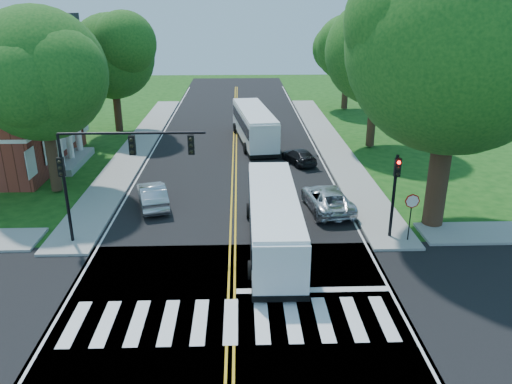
{
  "coord_description": "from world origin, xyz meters",
  "views": [
    {
      "loc": [
        0.43,
        -16.81,
        11.56
      ],
      "look_at": [
        1.24,
        7.24,
        2.4
      ],
      "focal_mm": 35.0,
      "sensor_mm": 36.0,
      "label": 1
    }
  ],
  "objects_px": {
    "signal_nw": "(110,161)",
    "signal_ne": "(395,186)",
    "bus_follow": "(254,125)",
    "dark_sedan": "(299,156)",
    "bus_lead": "(274,219)",
    "suv": "(327,199)",
    "hatchback": "(152,195)"
  },
  "relations": [
    {
      "from": "hatchback",
      "to": "dark_sedan",
      "type": "bearing_deg",
      "value": -155.06
    },
    {
      "from": "bus_lead",
      "to": "bus_follow",
      "type": "xyz_separation_m",
      "value": [
        -0.38,
        20.13,
        0.07
      ]
    },
    {
      "from": "bus_lead",
      "to": "bus_follow",
      "type": "distance_m",
      "value": 20.14
    },
    {
      "from": "signal_nw",
      "to": "bus_follow",
      "type": "height_order",
      "value": "signal_nw"
    },
    {
      "from": "bus_lead",
      "to": "bus_follow",
      "type": "height_order",
      "value": "bus_follow"
    },
    {
      "from": "signal_ne",
      "to": "suv",
      "type": "relative_size",
      "value": 0.87
    },
    {
      "from": "signal_ne",
      "to": "hatchback",
      "type": "bearing_deg",
      "value": 159.57
    },
    {
      "from": "bus_lead",
      "to": "suv",
      "type": "bearing_deg",
      "value": -127.22
    },
    {
      "from": "signal_nw",
      "to": "bus_follow",
      "type": "distance_m",
      "value": 21.18
    },
    {
      "from": "signal_ne",
      "to": "dark_sedan",
      "type": "height_order",
      "value": "signal_ne"
    },
    {
      "from": "bus_lead",
      "to": "bus_follow",
      "type": "relative_size",
      "value": 0.94
    },
    {
      "from": "bus_follow",
      "to": "dark_sedan",
      "type": "height_order",
      "value": "bus_follow"
    },
    {
      "from": "bus_follow",
      "to": "hatchback",
      "type": "distance_m",
      "value": 16.12
    },
    {
      "from": "bus_follow",
      "to": "suv",
      "type": "xyz_separation_m",
      "value": [
        3.87,
        -15.61,
        -0.84
      ]
    },
    {
      "from": "bus_follow",
      "to": "suv",
      "type": "relative_size",
      "value": 2.29
    },
    {
      "from": "signal_ne",
      "to": "bus_follow",
      "type": "bearing_deg",
      "value": 108.41
    },
    {
      "from": "bus_follow",
      "to": "signal_nw",
      "type": "bearing_deg",
      "value": 61.76
    },
    {
      "from": "signal_ne",
      "to": "signal_nw",
      "type": "bearing_deg",
      "value": -179.95
    },
    {
      "from": "signal_nw",
      "to": "bus_lead",
      "type": "distance_m",
      "value": 8.45
    },
    {
      "from": "bus_lead",
      "to": "dark_sedan",
      "type": "distance_m",
      "value": 14.07
    },
    {
      "from": "bus_follow",
      "to": "hatchback",
      "type": "xyz_separation_m",
      "value": [
        -6.55,
        -14.71,
        -0.82
      ]
    },
    {
      "from": "signal_nw",
      "to": "dark_sedan",
      "type": "distance_m",
      "value": 17.46
    },
    {
      "from": "bus_lead",
      "to": "signal_nw",
      "type": "bearing_deg",
      "value": -3.55
    },
    {
      "from": "bus_follow",
      "to": "dark_sedan",
      "type": "xyz_separation_m",
      "value": [
        3.24,
        -6.38,
        -0.98
      ]
    },
    {
      "from": "signal_ne",
      "to": "bus_follow",
      "type": "xyz_separation_m",
      "value": [
        -6.51,
        19.57,
        -1.41
      ]
    },
    {
      "from": "dark_sedan",
      "to": "hatchback",
      "type": "bearing_deg",
      "value": 20.93
    },
    {
      "from": "signal_nw",
      "to": "signal_ne",
      "type": "height_order",
      "value": "signal_nw"
    },
    {
      "from": "hatchback",
      "to": "suv",
      "type": "relative_size",
      "value": 0.87
    },
    {
      "from": "signal_nw",
      "to": "signal_ne",
      "type": "bearing_deg",
      "value": 0.05
    },
    {
      "from": "dark_sedan",
      "to": "bus_lead",
      "type": "bearing_deg",
      "value": 58.8
    },
    {
      "from": "signal_nw",
      "to": "dark_sedan",
      "type": "height_order",
      "value": "signal_nw"
    },
    {
      "from": "bus_lead",
      "to": "bus_follow",
      "type": "bearing_deg",
      "value": -88.5
    }
  ]
}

